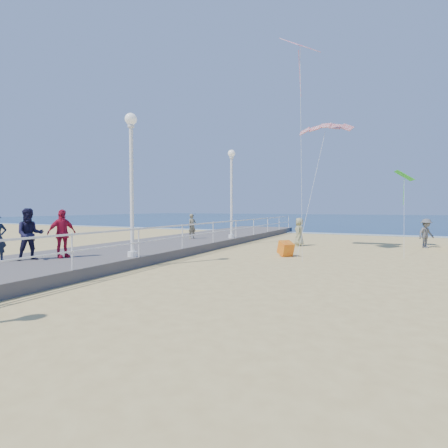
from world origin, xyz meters
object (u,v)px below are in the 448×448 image
at_px(lamp_post_far, 231,184).
at_px(spectator_7, 30,234).
at_px(spectator_6, 192,226).
at_px(spectator_3, 62,234).
at_px(beach_walker_c, 299,232).
at_px(lamp_post_mid, 131,169).
at_px(box_kite, 286,250).
at_px(beach_walker_a, 426,233).

bearing_deg(lamp_post_far, spectator_7, -103.34).
xyz_separation_m(spectator_6, spectator_7, (-0.74, -9.82, 0.17)).
distance_m(spectator_3, beach_walker_c, 12.85).
height_order(lamp_post_mid, spectator_7, lamp_post_mid).
xyz_separation_m(spectator_6, beach_walker_c, (5.82, 2.41, -0.32)).
relative_size(lamp_post_mid, spectator_6, 3.60).
bearing_deg(spectator_3, beach_walker_c, -12.46).
relative_size(spectator_3, spectator_7, 0.98).
distance_m(lamp_post_mid, box_kite, 7.68).
bearing_deg(spectator_7, lamp_post_far, 19.03).
distance_m(lamp_post_mid, spectator_3, 3.47).
relative_size(lamp_post_far, spectator_3, 3.00).
bearing_deg(box_kite, spectator_6, 113.23).
relative_size(spectator_3, box_kite, 2.96).
height_order(lamp_post_mid, lamp_post_far, same).
height_order(lamp_post_far, beach_walker_a, lamp_post_far).
xyz_separation_m(lamp_post_far, box_kite, (4.40, -3.67, -3.36)).
distance_m(lamp_post_far, box_kite, 6.64).
xyz_separation_m(spectator_7, beach_walker_a, (13.17, 14.29, -0.49)).
bearing_deg(lamp_post_far, lamp_post_mid, -90.00).
bearing_deg(beach_walker_c, beach_walker_a, 99.90).
bearing_deg(lamp_post_mid, beach_walker_a, 48.94).
distance_m(spectator_3, spectator_6, 8.92).
relative_size(beach_walker_a, box_kite, 2.72).
relative_size(lamp_post_far, box_kite, 8.87).
relative_size(lamp_post_far, spectator_6, 3.60).
height_order(lamp_post_mid, spectator_6, lamp_post_mid).
xyz_separation_m(spectator_7, beach_walker_c, (6.56, 12.22, -0.49)).
bearing_deg(beach_walker_c, spectator_3, -35.58).
xyz_separation_m(lamp_post_mid, spectator_3, (-2.15, -1.32, -2.37)).
distance_m(spectator_3, spectator_7, 1.03).
relative_size(spectator_6, beach_walker_c, 0.90).
bearing_deg(lamp_post_mid, lamp_post_far, 90.00).
bearing_deg(spectator_3, spectator_7, 166.25).
bearing_deg(lamp_post_mid, box_kite, 50.46).
xyz_separation_m(lamp_post_mid, beach_walker_c, (3.90, 10.00, -2.84)).
bearing_deg(spectator_6, box_kite, -89.60).
height_order(lamp_post_far, beach_walker_c, lamp_post_far).
relative_size(beach_walker_a, beach_walker_c, 0.99).
bearing_deg(lamp_post_mid, spectator_3, -148.41).
relative_size(lamp_post_mid, lamp_post_far, 1.00).
bearing_deg(lamp_post_mid, spectator_7, -140.11).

